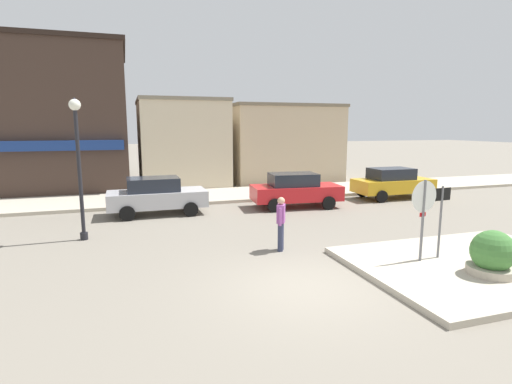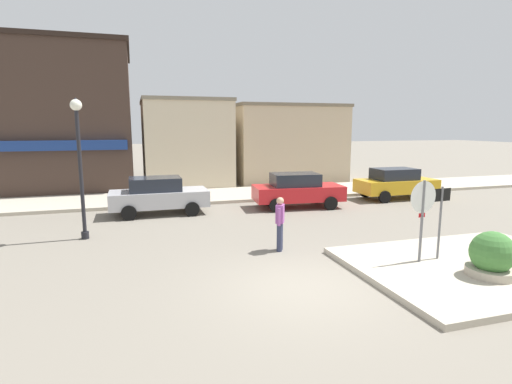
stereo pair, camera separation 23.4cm
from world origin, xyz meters
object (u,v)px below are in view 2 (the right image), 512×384
Objects in this scene: planter at (492,259)px; parked_car_second at (297,190)px; pedestrian_crossing_near at (280,222)px; parked_car_nearest at (158,195)px; stop_sign at (422,210)px; parked_car_third at (396,183)px; lamp_post at (79,148)px; one_way_sign at (440,215)px.

parked_car_second is at bearing 95.62° from planter.
planter is 5.43m from pedestrian_crossing_near.
pedestrian_crossing_near is at bearing -63.16° from parked_car_nearest.
parked_car_third is (5.60, 8.72, -0.71)m from stop_sign.
stop_sign is at bearing -32.00° from lamp_post.
planter is 0.31× the size of parked_car_nearest.
stop_sign is 1.10× the size of one_way_sign.
lamp_post is (-9.32, 5.37, 1.63)m from one_way_sign.
planter is 0.27× the size of lamp_post.
parked_car_nearest and parked_car_second have the same top height.
parked_car_second is (-0.01, 8.18, -0.71)m from stop_sign.
parked_car_second is (6.12, -0.39, 0.00)m from parked_car_nearest.
parked_car_second is 1.03× the size of parked_car_third.
stop_sign reaches higher than parked_car_second.
stop_sign is 1.89m from planter.
parked_car_third is at bearing 60.14° from one_way_sign.
planter is (0.29, -1.41, -0.77)m from one_way_sign.
parked_car_third reaches higher than planter.
parked_car_third is at bearing 0.70° from parked_car_nearest.
stop_sign is 0.51× the size of lamp_post.
parked_car_nearest is 11.74m from parked_car_third.
parked_car_nearest is 0.97× the size of parked_car_second.
parked_car_nearest is 6.13m from parked_car_second.
parked_car_second is (-0.65, 8.12, -0.52)m from one_way_sign.
pedestrian_crossing_near is (-3.64, 2.33, -0.46)m from one_way_sign.
pedestrian_crossing_near is at bearing -117.32° from parked_car_second.
parked_car_nearest is 1.00× the size of parked_car_third.
stop_sign is at bearing -89.90° from parked_car_second.
one_way_sign is 9.99m from parked_car_third.
lamp_post reaches higher than pedestrian_crossing_near.
pedestrian_crossing_near reaches higher than parked_car_second.
lamp_post is 9.35m from parked_car_second.
planter is at bearing -84.38° from parked_car_second.
one_way_sign reaches higher than pedestrian_crossing_near.
lamp_post is at bearing 150.08° from one_way_sign.
parked_car_second is at bearing 62.68° from pedestrian_crossing_near.
stop_sign is 8.21m from parked_car_second.
one_way_sign is at bearing -85.43° from parked_car_second.
lamp_post is 1.10× the size of parked_car_second.
one_way_sign is 0.51× the size of parked_car_second.
parked_car_third is 10.68m from pedestrian_crossing_near.
parked_car_nearest and parked_car_third have the same top height.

